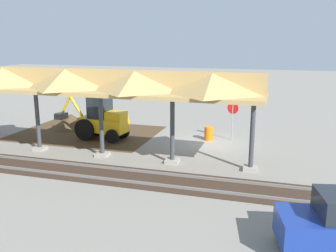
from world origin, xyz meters
The scene contains 8 objects.
ground_plane centered at (0.00, 0.00, 0.00)m, with size 120.00×120.00×0.00m, color gray.
dirt_work_zone centered at (8.81, -0.23, 0.00)m, with size 9.67×7.00×0.01m, color #4C3823.
platform_canopy centered at (9.48, 4.24, 4.18)m, with size 25.90×3.20×4.90m.
rail_tracks centered at (0.00, 6.89, 0.03)m, with size 60.00×2.58×0.15m.
stop_sign centered at (-1.22, -1.30, 1.81)m, with size 0.74×0.24×2.51m.
backhoe centered at (7.12, 0.83, 1.26)m, with size 5.32×1.98×2.82m.
dirt_mound centered at (10.65, -1.30, 0.00)m, with size 5.96×5.96×2.12m, color #4C3823.
traffic_barrel centered at (0.24, -0.88, 0.45)m, with size 0.56×0.56×0.90m, color orange.
Camera 1 is at (-3.99, 22.60, 6.52)m, focal length 40.00 mm.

